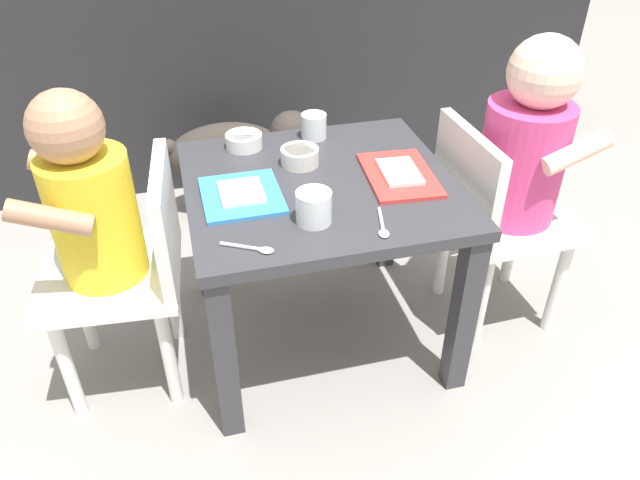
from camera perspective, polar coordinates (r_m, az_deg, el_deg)
ground_plane at (r=1.51m, az=0.00°, el=-8.58°), size 7.00×7.00×0.00m
kitchen_cabinet_back at (r=2.15m, az=-7.00°, el=18.58°), size 2.32×0.39×0.87m
dining_table at (r=1.29m, az=0.00°, el=2.61°), size 0.55×0.52×0.42m
seated_child_left at (r=1.22m, az=-20.02°, el=2.01°), size 0.30×0.30×0.67m
seated_child_right at (r=1.39m, az=18.31°, el=7.45°), size 0.29×0.29×0.70m
dog at (r=1.88m, az=-7.58°, el=8.32°), size 0.48×0.17×0.31m
food_tray_left at (r=1.21m, az=-7.42°, el=4.28°), size 0.16×0.18×0.02m
food_tray_right at (r=1.28m, az=7.51°, el=6.19°), size 0.15×0.22×0.02m
water_cup_left at (r=1.11m, az=-0.59°, el=2.93°), size 0.07×0.07×0.06m
water_cup_right at (r=1.43m, az=-0.58°, el=10.59°), size 0.06×0.06×0.06m
veggie_bowl_far at (r=1.31m, az=-1.92°, el=7.95°), size 0.08×0.08×0.04m
cereal_bowl_right_side at (r=1.39m, az=-7.20°, el=9.33°), size 0.08×0.08×0.03m
spoon_by_left_tray at (r=1.06m, az=-6.38°, el=-0.77°), size 0.09×0.06×0.01m
spoon_by_right_tray at (r=1.11m, az=5.92°, el=1.33°), size 0.04×0.10×0.01m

